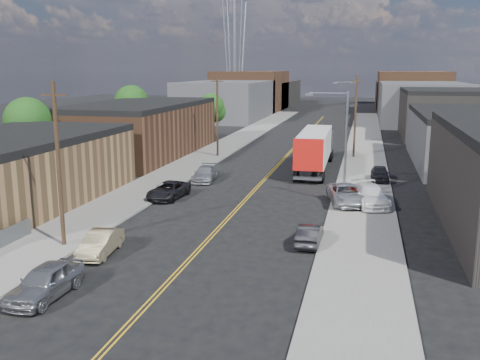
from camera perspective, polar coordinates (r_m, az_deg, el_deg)
The scene contains 32 objects.
ground at distance 79.21m, azimuth 6.29°, elevation 3.97°, with size 260.00×260.00×0.00m, color black.
centerline at distance 64.52m, azimuth 4.64°, elevation 2.22°, with size 0.32×120.00×0.01m, color gold.
sidewalk_left at distance 66.56m, azimuth -3.47°, elevation 2.60°, with size 5.00×140.00×0.15m, color slate.
sidewalk_right at distance 63.81m, azimuth 13.11°, elevation 1.91°, with size 5.00×140.00×0.15m, color slate.
warehouse_tan at distance 45.89m, azimuth -23.76°, elevation 0.88°, with size 12.00×22.00×5.60m.
warehouse_brown at distance 68.13m, azimuth -10.65°, elevation 5.37°, with size 12.00×26.00×6.60m.
industrial_right_b at distance 65.58m, azimuth 24.24°, elevation 4.07°, with size 14.00×24.00×6.10m.
industrial_right_c at distance 91.05m, azimuth 21.28°, elevation 6.66°, with size 14.00×22.00×7.60m.
skyline_left_a at distance 116.89m, azimuth -1.38°, elevation 8.52°, with size 16.00×30.00×8.00m, color #38383A.
skyline_right_a at distance 113.61m, azimuth 18.73°, elevation 7.81°, with size 16.00×30.00×8.00m, color #38383A.
skyline_left_b at distance 141.14m, azimuth 1.21°, elevation 9.49°, with size 16.00×26.00×10.00m, color #523321.
skyline_right_b at distance 138.44m, azimuth 17.83°, elevation 8.89°, with size 16.00×26.00×10.00m, color #523321.
skyline_left_c at distance 160.80m, azimuth 2.72°, elevation 9.23°, with size 16.00×40.00×7.00m, color black.
skyline_right_c at distance 158.43m, azimuth 17.26°, elevation 8.68°, with size 16.00×40.00×7.00m, color black.
streetlight_near at distance 43.29m, azimuth 10.72°, elevation 4.47°, with size 3.39×0.25×9.00m.
streetlight_far at distance 78.12m, azimuth 11.96°, elevation 7.61°, with size 3.39×0.25×9.00m.
utility_pole_left_near at distance 33.50m, azimuth -18.79°, elevation 1.61°, with size 1.60×0.26×10.00m.
utility_pole_left_far at distance 65.58m, azimuth -2.43°, elevation 6.93°, with size 1.60×0.26×10.00m.
utility_pole_right at distance 66.16m, azimuth 12.20°, elevation 6.72°, with size 1.60×0.26×10.00m.
tree_left_near at distance 58.67m, azimuth -21.63°, elevation 5.58°, with size 4.85×4.76×7.91m.
tree_left_mid at distance 80.37m, azimuth -11.44°, elevation 7.85°, with size 5.10×5.04×8.37m.
tree_left_far at distance 83.50m, azimuth -3.09°, elevation 7.58°, with size 4.35×4.20×6.97m.
semi_truck at distance 58.23m, azimuth 8.12°, elevation 3.55°, with size 2.99×16.51×4.32m.
car_left_a at distance 27.39m, azimuth -20.04°, elevation -10.14°, with size 1.89×4.69×1.60m, color gray.
car_left_b at distance 32.48m, azimuth -14.67°, elevation -6.54°, with size 1.48×4.23×1.40m, color #8D7D5C.
car_left_c at distance 45.20m, azimuth -7.63°, elevation -1.09°, with size 2.30×4.99×1.39m, color black.
car_left_d at distance 51.87m, azimuth -3.73°, elevation 0.67°, with size 1.98×4.87×1.41m, color #9C9EA1.
car_right_oncoming at distance 33.47m, azimuth 7.44°, elevation -5.78°, with size 1.37×3.94×1.30m, color black.
car_right_lot_a at distance 43.25m, azimuth 11.25°, elevation -1.50°, with size 2.55×5.52×1.53m, color #AFB3B5.
car_right_lot_b at distance 43.14m, azimuth 13.72°, elevation -1.61°, with size 2.24×5.50×1.60m, color white.
car_right_lot_c at distance 52.87m, azimuth 14.69°, elevation 0.68°, with size 1.66×4.12×1.40m, color black.
car_ahead_truck at distance 66.13m, azimuth 8.81°, elevation 2.96°, with size 2.31×5.00×1.39m, color black.
Camera 1 is at (9.45, -17.92, 10.71)m, focal length 40.00 mm.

